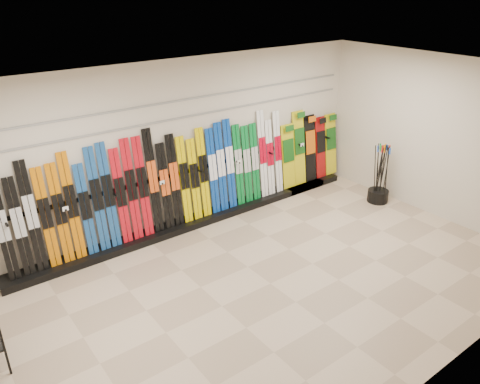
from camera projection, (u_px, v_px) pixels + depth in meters
floor at (270, 284)px, 7.03m from camera, size 8.00×8.00×0.00m
back_wall at (181, 146)px, 8.22m from camera, size 8.00×0.00×8.00m
right_wall at (438, 138)px, 8.59m from camera, size 0.00×5.00×5.00m
ceiling at (277, 83)px, 5.78m from camera, size 8.00×8.00×0.00m
ski_rack_base at (201, 219)px, 8.78m from camera, size 8.00×0.40×0.12m
skis at (164, 184)px, 8.09m from camera, size 5.39×0.27×1.82m
snowboards at (309, 149)px, 10.07m from camera, size 1.60×0.24×1.57m
pole_bin at (378, 196)px, 9.56m from camera, size 0.41×0.41×0.25m
ski_poles at (381, 173)px, 9.38m from camera, size 0.33×0.39×1.18m
slatwall_rail_0 at (180, 118)px, 7.99m from camera, size 7.60×0.02×0.03m
slatwall_rail_1 at (179, 101)px, 7.87m from camera, size 7.60×0.02×0.03m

